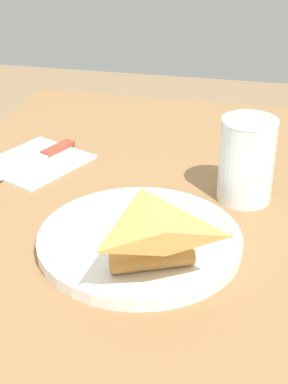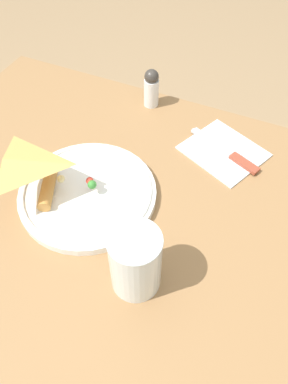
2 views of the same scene
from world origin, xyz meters
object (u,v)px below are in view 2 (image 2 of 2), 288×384
object	(u,v)px
napkin_folded	(223,151)
butter_knife	(227,152)
plate_pizza	(86,192)
milk_glass	(135,263)
dining_table	(112,262)
pepper_shaker	(151,88)

from	to	relation	value
napkin_folded	butter_knife	bearing A→B (deg)	156.51
plate_pizza	napkin_folded	bearing A→B (deg)	-132.43
plate_pizza	napkin_folded	distance (m)	0.30
butter_knife	milk_glass	bearing A→B (deg)	104.83
dining_table	butter_knife	xyz separation A→B (m)	(-0.14, -0.27, 0.13)
dining_table	napkin_folded	distance (m)	0.32
dining_table	plate_pizza	distance (m)	0.16
butter_knife	pepper_shaker	size ratio (longest dim) A/B	1.84
butter_knife	pepper_shaker	xyz separation A→B (m)	(0.21, -0.09, 0.04)
milk_glass	pepper_shaker	size ratio (longest dim) A/B	1.33
milk_glass	napkin_folded	distance (m)	0.34
milk_glass	butter_knife	bearing A→B (deg)	-98.66
plate_pizza	pepper_shaker	bearing A→B (deg)	-90.05
plate_pizza	napkin_folded	size ratio (longest dim) A/B	1.34
plate_pizza	pepper_shaker	xyz separation A→B (m)	(-0.00, -0.30, 0.03)
plate_pizza	dining_table	bearing A→B (deg)	145.33
plate_pizza	butter_knife	xyz separation A→B (m)	(-0.21, -0.22, -0.01)
milk_glass	butter_knife	size ratio (longest dim) A/B	0.72
pepper_shaker	plate_pizza	bearing A→B (deg)	89.95
napkin_folded	butter_knife	world-z (taller)	butter_knife
napkin_folded	dining_table	bearing A→B (deg)	64.48
dining_table	napkin_folded	size ratio (longest dim) A/B	4.99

